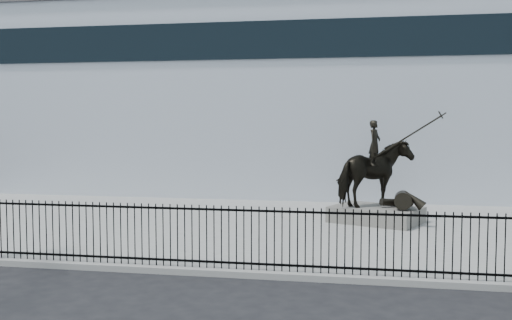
# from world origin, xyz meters

# --- Properties ---
(ground) EXTENTS (120.00, 120.00, 0.00)m
(ground) POSITION_xyz_m (0.00, 0.00, 0.00)
(ground) COLOR black
(ground) RESTS_ON ground
(plaza) EXTENTS (30.00, 12.00, 0.15)m
(plaza) POSITION_xyz_m (0.00, 7.00, 0.07)
(plaza) COLOR gray
(plaza) RESTS_ON ground
(building) EXTENTS (44.00, 14.00, 9.00)m
(building) POSITION_xyz_m (0.00, 20.00, 4.50)
(building) COLOR silver
(building) RESTS_ON ground
(picket_fence) EXTENTS (22.10, 0.10, 1.50)m
(picket_fence) POSITION_xyz_m (0.00, 1.25, 0.90)
(picket_fence) COLOR black
(picket_fence) RESTS_ON plaza
(statue_plinth) EXTENTS (3.39, 2.92, 0.53)m
(statue_plinth) POSITION_xyz_m (3.99, 8.32, 0.42)
(statue_plinth) COLOR #53504C
(statue_plinth) RESTS_ON plaza
(equestrian_statue) EXTENTS (3.38, 2.83, 3.09)m
(equestrian_statue) POSITION_xyz_m (4.04, 8.30, 1.80)
(equestrian_statue) COLOR black
(equestrian_statue) RESTS_ON statue_plinth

